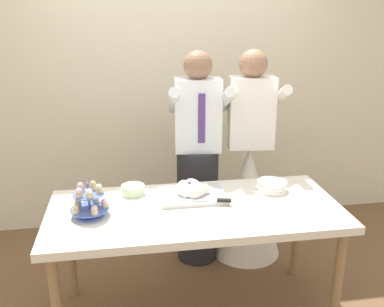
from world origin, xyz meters
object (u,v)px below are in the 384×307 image
object	(u,v)px
plate_stack	(272,186)
person_bride	(248,187)
dessert_table	(195,218)
round_cake	(133,191)
person_groom	(198,171)
main_cake_tray	(192,191)
cupcake_stand	(89,202)

from	to	relation	value
plate_stack	person_bride	distance (m)	0.57
plate_stack	dessert_table	bearing A→B (deg)	-162.62
plate_stack	round_cake	size ratio (longest dim) A/B	0.85
person_groom	person_bride	distance (m)	0.44
main_cake_tray	person_bride	distance (m)	0.80
dessert_table	main_cake_tray	xyz separation A→B (m)	(0.00, 0.15, 0.12)
round_cake	person_groom	distance (m)	0.67
person_groom	plate_stack	bearing A→B (deg)	-50.12
dessert_table	person_bride	distance (m)	0.89
round_cake	person_groom	size ratio (longest dim) A/B	0.14
cupcake_stand	person_groom	world-z (taller)	person_groom
main_cake_tray	plate_stack	world-z (taller)	main_cake_tray
cupcake_stand	round_cake	size ratio (longest dim) A/B	0.96
plate_stack	person_groom	world-z (taller)	person_groom
dessert_table	main_cake_tray	bearing A→B (deg)	88.58
main_cake_tray	person_groom	xyz separation A→B (m)	(0.13, 0.52, -0.07)
dessert_table	person_groom	bearing A→B (deg)	79.02
round_cake	main_cake_tray	bearing A→B (deg)	-13.16
main_cake_tray	cupcake_stand	bearing A→B (deg)	-165.33
person_groom	person_bride	bearing A→B (deg)	2.45
dessert_table	cupcake_stand	distance (m)	0.65
main_cake_tray	round_cake	xyz separation A→B (m)	(-0.38, 0.09, -0.01)
dessert_table	main_cake_tray	distance (m)	0.19
person_bride	cupcake_stand	bearing A→B (deg)	-148.95
main_cake_tray	person_groom	distance (m)	0.54
cupcake_stand	person_groom	size ratio (longest dim) A/B	0.14
main_cake_tray	person_groom	size ratio (longest dim) A/B	0.26
cupcake_stand	round_cake	xyz separation A→B (m)	(0.26, 0.25, -0.06)
person_groom	person_bride	world-z (taller)	same
plate_stack	round_cake	xyz separation A→B (m)	(-0.92, 0.07, -0.00)
plate_stack	person_bride	size ratio (longest dim) A/B	0.12
main_cake_tray	person_bride	xyz separation A→B (m)	(0.54, 0.54, -0.24)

